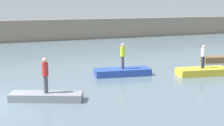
% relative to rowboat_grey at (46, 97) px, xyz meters
% --- Properties ---
extents(rowboat_grey, '(3.77, 2.36, 0.39)m').
position_rel_rowboat_grey_xyz_m(rowboat_grey, '(0.00, 0.00, 0.00)').
color(rowboat_grey, gray).
rests_on(rowboat_grey, ground_plane).
extents(rowboat_blue, '(4.01, 1.87, 0.46)m').
position_rel_rowboat_grey_xyz_m(rowboat_blue, '(5.84, 3.60, 0.04)').
color(rowboat_blue, '#2B4CAD').
rests_on(rowboat_blue, ground_plane).
extents(rowboat_yellow, '(3.72, 1.88, 0.48)m').
position_rel_rowboat_grey_xyz_m(rowboat_yellow, '(11.04, 1.63, 0.04)').
color(rowboat_yellow, gold).
rests_on(rowboat_yellow, ground_plane).
extents(rowboat_brown, '(3.79, 2.00, 0.50)m').
position_rel_rowboat_grey_xyz_m(rowboat_brown, '(15.75, 4.80, 0.05)').
color(rowboat_brown, brown).
rests_on(rowboat_brown, ground_plane).
extents(person_hiviz_shirt, '(0.32, 0.32, 1.77)m').
position_rel_rowboat_grey_xyz_m(person_hiviz_shirt, '(5.84, 3.60, 1.26)').
color(person_hiviz_shirt, '#4C4C56').
rests_on(person_hiviz_shirt, rowboat_blue).
extents(person_white_shirt, '(0.32, 0.32, 1.62)m').
position_rel_rowboat_grey_xyz_m(person_white_shirt, '(11.04, 1.63, 1.18)').
color(person_white_shirt, '#232838').
rests_on(person_white_shirt, rowboat_yellow).
extents(person_red_shirt, '(0.32, 0.32, 1.83)m').
position_rel_rowboat_grey_xyz_m(person_red_shirt, '(0.00, 0.00, 1.22)').
color(person_red_shirt, '#4C4C56').
rests_on(person_red_shirt, rowboat_grey).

